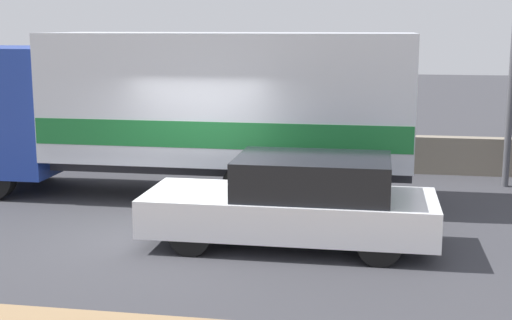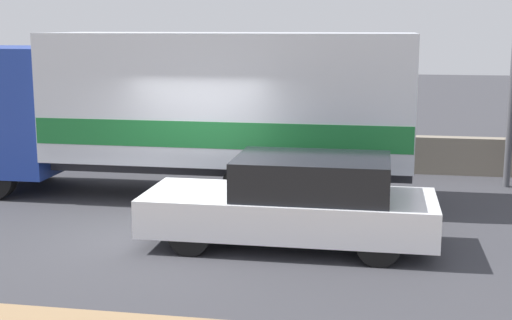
% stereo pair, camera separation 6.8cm
% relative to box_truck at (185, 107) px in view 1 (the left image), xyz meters
% --- Properties ---
extents(ground_plane, '(80.00, 80.00, 0.00)m').
position_rel_box_truck_xyz_m(ground_plane, '(0.58, -2.57, -1.80)').
color(ground_plane, '#38383D').
extents(stone_wall_backdrop, '(60.00, 0.35, 0.86)m').
position_rel_box_truck_xyz_m(stone_wall_backdrop, '(0.58, 3.11, -1.37)').
color(stone_wall_backdrop, gray).
rests_on(stone_wall_backdrop, ground_plane).
extents(box_truck, '(9.16, 2.34, 3.24)m').
position_rel_box_truck_xyz_m(box_truck, '(0.00, 0.00, 0.00)').
color(box_truck, navy).
rests_on(box_truck, ground_plane).
extents(car_hatchback, '(4.48, 1.72, 1.42)m').
position_rel_box_truck_xyz_m(car_hatchback, '(2.56, -2.93, -1.10)').
color(car_hatchback, silver).
rests_on(car_hatchback, ground_plane).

